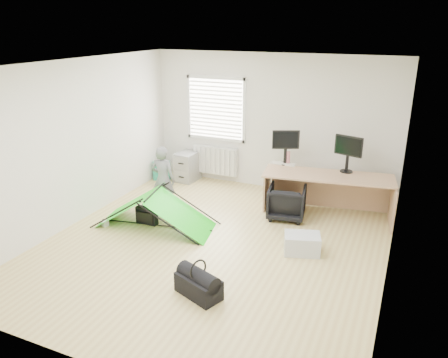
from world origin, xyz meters
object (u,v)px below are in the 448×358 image
at_px(laptop_bag, 147,216).
at_px(kite, 155,209).
at_px(thermos, 288,158).
at_px(storage_crate, 302,244).
at_px(office_chair, 287,202).
at_px(filing_cabinet, 187,166).
at_px(duffel_bag, 199,286).
at_px(person, 163,180).
at_px(desk, 326,195).
at_px(monitor_right, 347,159).
at_px(monitor_left, 285,152).

bearing_deg(laptop_bag, kite, -5.72).
bearing_deg(kite, thermos, 37.28).
xyz_separation_m(thermos, storage_crate, (0.76, -1.80, -0.73)).
height_order(office_chair, kite, kite).
distance_m(filing_cabinet, duffel_bag, 4.27).
distance_m(person, storage_crate, 2.73).
xyz_separation_m(desk, thermos, (-0.81, 0.32, 0.50)).
distance_m(monitor_right, person, 3.25).
xyz_separation_m(thermos, kite, (-1.71, -1.91, -0.57)).
distance_m(monitor_left, storage_crate, 2.13).
relative_size(desk, thermos, 9.25).
bearing_deg(office_chair, laptop_bag, 20.01).
height_order(desk, kite, desk).
xyz_separation_m(office_chair, kite, (-1.91, -1.21, 0.01)).
bearing_deg(duffel_bag, kite, 157.78).
bearing_deg(thermos, filing_cabinet, 172.29).
distance_m(monitor_right, thermos, 1.07).
distance_m(desk, thermos, 1.00).
relative_size(monitor_left, laptop_bag, 1.28).
distance_m(filing_cabinet, laptop_bag, 2.24).
xyz_separation_m(storage_crate, laptop_bag, (-2.66, -0.08, -0.00)).
xyz_separation_m(kite, laptop_bag, (-0.19, 0.02, -0.16)).
xyz_separation_m(monitor_left, office_chair, (0.25, -0.68, -0.70)).
distance_m(monitor_right, office_chair, 1.30).
height_order(monitor_right, thermos, monitor_right).
bearing_deg(thermos, monitor_right, -1.14).
relative_size(thermos, kite, 0.12).
height_order(person, storage_crate, person).
bearing_deg(storage_crate, thermos, 112.83).
relative_size(monitor_left, kite, 0.25).
bearing_deg(desk, filing_cabinet, 160.01).
xyz_separation_m(filing_cabinet, kite, (0.58, -2.22, -0.00)).
height_order(monitor_right, office_chair, monitor_right).
bearing_deg(storage_crate, office_chair, 116.85).
bearing_deg(desk, duffel_bag, -115.92).
relative_size(person, kite, 0.62).
distance_m(thermos, person, 2.33).
relative_size(thermos, person, 0.20).
distance_m(monitor_right, kite, 3.42).
distance_m(office_chair, person, 2.21).
xyz_separation_m(office_chair, person, (-2.09, -0.64, 0.32)).
bearing_deg(monitor_right, laptop_bag, -130.30).
height_order(monitor_left, duffel_bag, monitor_left).
height_order(thermos, office_chair, thermos).
xyz_separation_m(monitor_left, thermos, (0.05, 0.02, -0.12)).
relative_size(desk, kite, 1.13).
height_order(person, kite, person).
height_order(monitor_right, duffel_bag, monitor_right).
bearing_deg(thermos, laptop_bag, -135.25).
distance_m(monitor_left, laptop_bag, 2.76).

